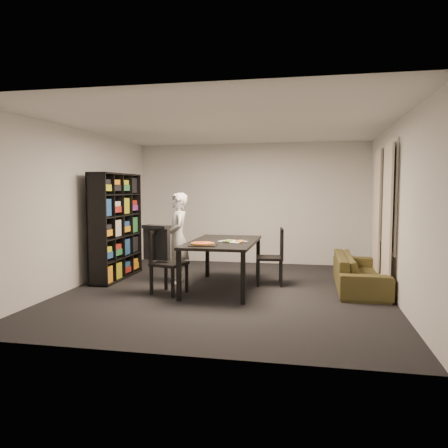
% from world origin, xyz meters
% --- Properties ---
extents(room, '(5.01, 5.51, 2.61)m').
position_xyz_m(room, '(0.00, 0.00, 1.30)').
color(room, black).
rests_on(room, ground).
extents(window_pane, '(0.02, 1.40, 1.60)m').
position_xyz_m(window_pane, '(2.48, 0.60, 1.50)').
color(window_pane, black).
rests_on(window_pane, room).
extents(window_frame, '(0.03, 1.52, 1.72)m').
position_xyz_m(window_frame, '(2.48, 0.60, 1.50)').
color(window_frame, white).
rests_on(window_frame, room).
extents(curtain_left, '(0.03, 0.70, 2.25)m').
position_xyz_m(curtain_left, '(2.40, 0.08, 1.15)').
color(curtain_left, beige).
rests_on(curtain_left, room).
extents(curtain_right, '(0.03, 0.70, 2.25)m').
position_xyz_m(curtain_right, '(2.40, 1.12, 1.15)').
color(curtain_right, beige).
rests_on(curtain_right, room).
extents(bookshelf, '(0.35, 1.50, 1.90)m').
position_xyz_m(bookshelf, '(-2.16, 0.60, 0.95)').
color(bookshelf, black).
rests_on(bookshelf, room).
extents(dining_table, '(1.04, 1.88, 0.78)m').
position_xyz_m(dining_table, '(-0.10, 0.15, 0.71)').
color(dining_table, black).
rests_on(dining_table, room).
extents(chair_left, '(0.56, 0.56, 0.98)m').
position_xyz_m(chair_left, '(-0.94, -0.32, 0.56)').
color(chair_left, black).
rests_on(chair_left, room).
extents(chair_right, '(0.49, 0.49, 0.96)m').
position_xyz_m(chair_right, '(0.71, 0.62, 0.55)').
color(chair_right, black).
rests_on(chair_right, room).
extents(draped_jacket, '(0.47, 0.30, 0.54)m').
position_xyz_m(draped_jacket, '(-1.07, -0.28, 0.81)').
color(draped_jacket, black).
rests_on(draped_jacket, chair_left).
extents(person, '(0.56, 0.67, 1.56)m').
position_xyz_m(person, '(-0.95, 0.45, 0.78)').
color(person, silver).
rests_on(person, room).
extents(baking_tray, '(0.43, 0.36, 0.01)m').
position_xyz_m(baking_tray, '(-0.28, -0.45, 0.79)').
color(baking_tray, black).
rests_on(baking_tray, dining_table).
extents(pepperoni_pizza, '(0.35, 0.35, 0.03)m').
position_xyz_m(pepperoni_pizza, '(-0.29, -0.44, 0.81)').
color(pepperoni_pizza, '#AD7332').
rests_on(pepperoni_pizza, dining_table).
extents(kitchen_towel, '(0.49, 0.44, 0.01)m').
position_xyz_m(kitchen_towel, '(0.08, 0.09, 0.79)').
color(kitchen_towel, white).
rests_on(kitchen_towel, dining_table).
extents(pizza_slices, '(0.45, 0.41, 0.01)m').
position_xyz_m(pizza_slices, '(0.11, 0.06, 0.80)').
color(pizza_slices, gold).
rests_on(pizza_slices, dining_table).
extents(sofa, '(0.75, 1.91, 0.56)m').
position_xyz_m(sofa, '(2.09, 0.56, 0.28)').
color(sofa, '#41421A').
rests_on(sofa, room).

